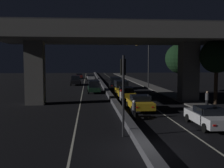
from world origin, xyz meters
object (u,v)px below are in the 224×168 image
object	(u,v)px
car_black_second_oncoming	(76,80)
car_dark_red_fourth_oncoming	(79,76)
street_lamp	(147,62)
car_taxi_yellow_third	(126,93)
car_white_lead	(208,117)
car_taxi_yellow_fourth	(121,86)
pedestrian_on_sidewalk	(207,100)
motorcycle_black_filtering_near	(134,111)
car_black_fifth	(115,83)
car_taxi_yellow_second	(140,103)
traffic_light_left_of_median	(123,81)
motorcycle_white_filtering_mid	(121,98)
car_white_third_oncoming	(91,77)
car_dark_green_lead_oncoming	(94,86)

from	to	relation	value
car_black_second_oncoming	car_dark_red_fourth_oncoming	distance (m)	22.06
street_lamp	car_taxi_yellow_third	world-z (taller)	street_lamp
car_white_lead	car_taxi_yellow_third	xyz separation A→B (m)	(-3.60, 14.00, 0.04)
car_taxi_yellow_fourth	car_taxi_yellow_third	bearing A→B (deg)	177.44
car_taxi_yellow_third	pedestrian_on_sidewalk	world-z (taller)	pedestrian_on_sidewalk
street_lamp	motorcycle_black_filtering_near	distance (m)	25.49
car_taxi_yellow_fourth	motorcycle_black_filtering_near	world-z (taller)	car_taxi_yellow_fourth
street_lamp	car_black_fifth	bearing A→B (deg)	-171.76
street_lamp	car_taxi_yellow_second	world-z (taller)	street_lamp
traffic_light_left_of_median	car_black_second_oncoming	bearing A→B (deg)	97.00
motorcycle_white_filtering_mid	pedestrian_on_sidewalk	bearing A→B (deg)	-117.01
car_black_fifth	car_taxi_yellow_fourth	bearing A→B (deg)	-175.43
car_black_second_oncoming	traffic_light_left_of_median	bearing A→B (deg)	6.43
street_lamp	car_taxi_yellow_second	bearing A→B (deg)	-104.16
car_taxi_yellow_third	motorcycle_white_filtering_mid	world-z (taller)	motorcycle_white_filtering_mid
car_taxi_yellow_third	car_white_third_oncoming	bearing A→B (deg)	7.51
car_taxi_yellow_third	car_taxi_yellow_fourth	bearing A→B (deg)	-0.65
street_lamp	pedestrian_on_sidewalk	world-z (taller)	street_lamp
traffic_light_left_of_median	pedestrian_on_sidewalk	world-z (taller)	traffic_light_left_of_median
car_white_lead	car_taxi_yellow_third	distance (m)	14.45
traffic_light_left_of_median	car_taxi_yellow_fourth	size ratio (longest dim) A/B	1.10
car_black_fifth	pedestrian_on_sidewalk	xyz separation A→B (m)	(6.55, -20.24, -0.11)
pedestrian_on_sidewalk	car_white_lead	bearing A→B (deg)	-114.63
traffic_light_left_of_median	car_white_lead	world-z (taller)	traffic_light_left_of_median
car_black_fifth	car_dark_green_lead_oncoming	size ratio (longest dim) A/B	1.12
car_white_third_oncoming	car_dark_green_lead_oncoming	bearing A→B (deg)	-2.05
car_taxi_yellow_fourth	motorcycle_black_filtering_near	distance (m)	17.31
traffic_light_left_of_median	car_black_second_oncoming	world-z (taller)	traffic_light_left_of_median
street_lamp	car_black_second_oncoming	bearing A→B (deg)	149.55
car_taxi_yellow_third	car_white_third_oncoming	xyz separation A→B (m)	(-3.93, 34.62, -0.01)
car_dark_green_lead_oncoming	pedestrian_on_sidewalk	distance (m)	17.88
car_taxi_yellow_fourth	car_taxi_yellow_second	bearing A→B (deg)	179.06
car_taxi_yellow_third	car_dark_red_fourth_oncoming	xyz separation A→B (m)	(-7.01, 42.82, -0.04)
car_black_second_oncoming	car_dark_red_fourth_oncoming	xyz separation A→B (m)	(-0.06, 22.06, -0.22)
pedestrian_on_sidewalk	street_lamp	bearing A→B (deg)	92.84
car_black_second_oncoming	car_dark_red_fourth_oncoming	bearing A→B (deg)	179.58
car_taxi_yellow_fourth	pedestrian_on_sidewalk	distance (m)	15.33
car_taxi_yellow_third	car_dark_red_fourth_oncoming	size ratio (longest dim) A/B	1.11
motorcycle_white_filtering_mid	car_white_lead	bearing A→B (deg)	-153.36
car_taxi_yellow_third	car_white_third_oncoming	distance (m)	34.84
car_taxi_yellow_second	car_dark_red_fourth_oncoming	distance (m)	50.95
car_black_second_oncoming	pedestrian_on_sidewalk	xyz separation A→B (m)	(13.48, -28.35, 0.02)
street_lamp	car_white_lead	size ratio (longest dim) A/B	1.66
car_black_fifth	car_white_third_oncoming	world-z (taller)	car_black_fifth
traffic_light_left_of_median	car_black_second_oncoming	xyz separation A→B (m)	(-4.48, 36.47, -2.35)
traffic_light_left_of_median	car_dark_green_lead_oncoming	world-z (taller)	traffic_light_left_of_median
car_dark_red_fourth_oncoming	pedestrian_on_sidewalk	distance (m)	52.20
traffic_light_left_of_median	motorcycle_black_filtering_near	bearing A→B (deg)	72.60
car_white_lead	car_taxi_yellow_second	distance (m)	7.23
car_black_fifth	car_dark_red_fourth_oncoming	bearing A→B (deg)	15.67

